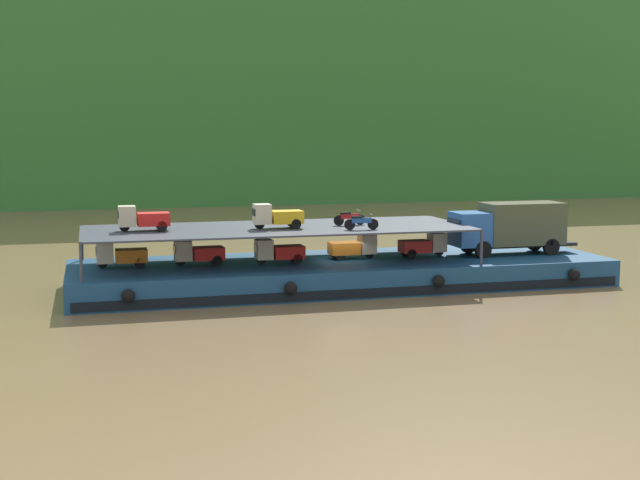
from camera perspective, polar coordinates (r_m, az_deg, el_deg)
ground_plane at (r=50.52m, az=1.46°, el=-2.99°), size 400.00×400.00×0.00m
hillside_far_bank at (r=114.51m, az=-7.98°, el=12.33°), size 134.90×28.12×34.01m
cargo_barge at (r=50.37m, az=1.47°, el=-2.16°), size 30.71×9.21×1.50m
covered_lorry at (r=53.56m, az=12.29°, el=0.89°), size 7.87×2.32×3.10m
cargo_rack at (r=49.09m, az=-2.79°, el=0.76°), size 21.51×7.87×2.00m
mini_truck_lower_stern at (r=48.71m, az=-12.87°, el=-0.95°), size 2.74×1.20×1.38m
mini_truck_lower_aft at (r=48.81m, az=-7.96°, el=-0.82°), size 2.78×1.26×1.38m
mini_truck_lower_mid at (r=48.94m, az=-2.72°, el=-0.73°), size 2.76×1.23×1.38m
mini_truck_lower_fore at (r=50.71m, az=2.19°, el=-0.45°), size 2.74×1.21×1.38m
mini_truck_lower_bow at (r=51.85m, az=6.78°, el=-0.32°), size 2.75×1.21×1.38m
mini_truck_upper_stern at (r=48.20m, az=-11.49°, el=1.40°), size 2.75×1.22×1.38m
mini_truck_upper_mid at (r=48.46m, az=-2.83°, el=1.57°), size 2.75×1.21×1.38m
motorcycle_upper_port at (r=47.83m, az=2.69°, el=1.18°), size 1.90×0.55×0.87m
motorcycle_upper_centre at (r=50.08m, az=1.91°, el=1.46°), size 1.90×0.55×0.87m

